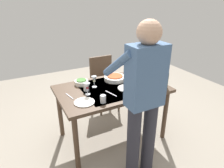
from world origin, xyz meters
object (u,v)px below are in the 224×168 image
object	(u,v)px
wine_bottle	(165,80)
dinner_plate_far	(127,88)
chair_near	(103,80)
water_cup_near_left	(103,99)
wine_glass_right	(87,87)
dining_table	(112,93)
wine_glass_left	(94,80)
side_bowl_salad	(81,82)
serving_bowl_pasta	(115,78)
dinner_plate_near	(84,102)
water_cup_far_right	(146,82)
water_cup_near_right	(86,87)
person_server	(143,96)
water_cup_far_left	(128,72)

from	to	relation	value
wine_bottle	dinner_plate_far	xyz separation A→B (m)	(0.45, -0.20, -0.10)
chair_near	water_cup_near_left	xyz separation A→B (m)	(0.52, 1.11, 0.29)
wine_bottle	wine_glass_right	size ratio (longest dim) A/B	1.96
dining_table	water_cup_near_left	size ratio (longest dim) A/B	15.34
wine_glass_left	side_bowl_salad	size ratio (longest dim) A/B	0.84
serving_bowl_pasta	wine_glass_right	bearing A→B (deg)	25.94
wine_bottle	water_cup_near_left	world-z (taller)	wine_bottle
dinner_plate_near	dinner_plate_far	distance (m)	0.62
water_cup_near_left	dinner_plate_far	world-z (taller)	water_cup_near_left
dining_table	side_bowl_salad	distance (m)	0.44
dining_table	water_cup_far_right	xyz separation A→B (m)	(-0.42, 0.14, 0.13)
water_cup_near_right	wine_glass_right	bearing A→B (deg)	77.58
person_server	side_bowl_salad	world-z (taller)	person_server
dining_table	water_cup_far_right	size ratio (longest dim) A/B	15.39
water_cup_far_left	side_bowl_salad	xyz separation A→B (m)	(0.73, 0.01, -0.02)
dining_table	serving_bowl_pasta	world-z (taller)	serving_bowl_pasta
dinner_plate_far	wine_bottle	bearing A→B (deg)	155.72
dining_table	wine_glass_right	xyz separation A→B (m)	(0.35, 0.04, 0.19)
chair_near	dinner_plate_near	size ratio (longest dim) A/B	3.96
person_server	water_cup_near_right	size ratio (longest dim) A/B	15.96
wine_bottle	water_cup_near_left	distance (m)	0.87
chair_near	water_cup_near_left	size ratio (longest dim) A/B	10.01
water_cup_near_left	serving_bowl_pasta	size ratio (longest dim) A/B	0.30
wine_glass_left	water_cup_far_left	size ratio (longest dim) A/B	1.51
water_cup_near_right	side_bowl_salad	xyz separation A→B (m)	(-0.01, -0.21, -0.02)
dining_table	person_server	xyz separation A→B (m)	(0.02, 0.69, 0.28)
wine_bottle	wine_glass_left	size ratio (longest dim) A/B	1.96
chair_near	wine_glass_right	size ratio (longest dim) A/B	6.03
chair_near	serving_bowl_pasta	size ratio (longest dim) A/B	3.03
wine_glass_left	water_cup_far_right	bearing A→B (deg)	156.93
wine_glass_left	side_bowl_salad	xyz separation A→B (m)	(0.12, -0.16, -0.07)
wine_glass_right	serving_bowl_pasta	size ratio (longest dim) A/B	0.50
person_server	water_cup_near_right	distance (m)	0.83
water_cup_near_right	side_bowl_salad	distance (m)	0.21
water_cup_near_right	wine_glass_left	bearing A→B (deg)	-158.22
wine_bottle	serving_bowl_pasta	xyz separation A→B (m)	(0.45, -0.52, -0.08)
wine_bottle	dinner_plate_near	world-z (taller)	wine_bottle
water_cup_far_right	dinner_plate_near	bearing A→B (deg)	4.29
wine_glass_left	chair_near	bearing A→B (deg)	-123.04
serving_bowl_pasta	dinner_plate_near	bearing A→B (deg)	34.22
wine_glass_left	water_cup_far_left	xyz separation A→B (m)	(-0.61, -0.17, -0.05)
dining_table	water_cup_far_left	world-z (taller)	water_cup_far_left
water_cup_far_right	dinner_plate_far	distance (m)	0.27
side_bowl_salad	dinner_plate_near	xyz separation A→B (m)	(0.14, 0.49, -0.03)
wine_bottle	water_cup_near_right	world-z (taller)	wine_bottle
dinner_plate_far	wine_glass_left	bearing A→B (deg)	-34.06
water_cup_near_left	dining_table	bearing A→B (deg)	-131.53
person_server	side_bowl_salad	xyz separation A→B (m)	(0.30, -0.96, -0.16)
wine_glass_left	wine_glass_right	distance (m)	0.22
wine_glass_left	water_cup_near_right	world-z (taller)	wine_glass_left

